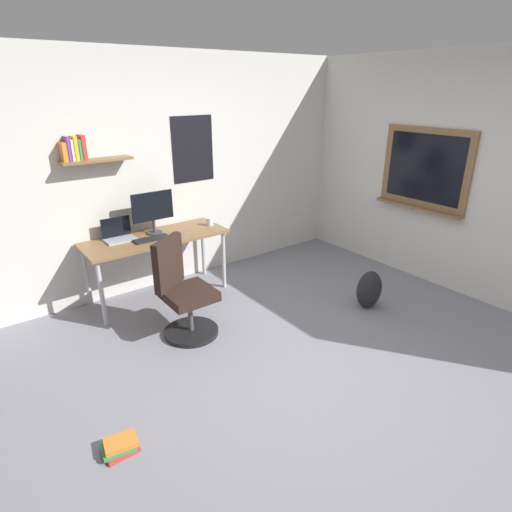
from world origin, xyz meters
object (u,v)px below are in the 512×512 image
at_px(computer_mouse, 176,233).
at_px(coffee_mug, 210,222).
at_px(backpack, 369,289).
at_px(monitor_primary, 153,210).
at_px(desk, 156,243).
at_px(office_chair, 183,295).
at_px(keyboard, 152,239).
at_px(book_stack_on_floor, 120,446).
at_px(laptop, 119,235).

xyz_separation_m(computer_mouse, coffee_mug, (0.47, 0.05, 0.03)).
bearing_deg(backpack, monitor_primary, 134.55).
height_order(desk, backpack, desk).
bearing_deg(computer_mouse, office_chair, -113.79).
relative_size(keyboard, book_stack_on_floor, 1.47).
relative_size(monitor_primary, backpack, 1.12).
distance_m(monitor_primary, computer_mouse, 0.35).
height_order(monitor_primary, computer_mouse, monitor_primary).
height_order(monitor_primary, book_stack_on_floor, monitor_primary).
bearing_deg(book_stack_on_floor, monitor_primary, 58.43).
bearing_deg(book_stack_on_floor, desk, 57.99).
relative_size(laptop, computer_mouse, 2.98).
bearing_deg(monitor_primary, coffee_mug, -10.66).
distance_m(keyboard, book_stack_on_floor, 2.21).
bearing_deg(office_chair, book_stack_on_floor, -135.26).
bearing_deg(computer_mouse, coffee_mug, 6.13).
relative_size(office_chair, keyboard, 2.57).
distance_m(monitor_primary, coffee_mug, 0.68).
xyz_separation_m(backpack, book_stack_on_floor, (-2.85, -0.28, -0.17)).
xyz_separation_m(computer_mouse, book_stack_on_floor, (-1.37, -1.79, -0.70)).
relative_size(monitor_primary, coffee_mug, 5.04).
height_order(desk, office_chair, office_chair).
distance_m(desk, backpack, 2.35).
distance_m(laptop, backpack, 2.72).
xyz_separation_m(laptop, keyboard, (0.27, -0.22, -0.04)).
relative_size(office_chair, backpack, 2.30).
relative_size(monitor_primary, keyboard, 1.25).
distance_m(desk, coffee_mug, 0.68).
relative_size(keyboard, backpack, 0.89).
distance_m(office_chair, keyboard, 0.84).
relative_size(office_chair, book_stack_on_floor, 3.77).
xyz_separation_m(monitor_primary, coffee_mug, (0.63, -0.12, -0.22)).
distance_m(computer_mouse, book_stack_on_floor, 2.36).
height_order(computer_mouse, backpack, computer_mouse).
distance_m(keyboard, coffee_mug, 0.75).
height_order(keyboard, computer_mouse, computer_mouse).
xyz_separation_m(desk, keyboard, (-0.08, -0.07, 0.08)).
bearing_deg(computer_mouse, book_stack_on_floor, -127.40).
xyz_separation_m(desk, laptop, (-0.35, 0.14, 0.13)).
distance_m(computer_mouse, coffee_mug, 0.47).
xyz_separation_m(keyboard, coffee_mug, (0.75, 0.05, 0.04)).
bearing_deg(book_stack_on_floor, office_chair, 44.74).
bearing_deg(keyboard, monitor_primary, 55.65).
xyz_separation_m(monitor_primary, backpack, (1.65, -1.67, -0.79)).
bearing_deg(backpack, coffee_mug, 123.20).
bearing_deg(computer_mouse, keyboard, 180.00).
bearing_deg(laptop, desk, -22.46).
xyz_separation_m(desk, computer_mouse, (0.20, -0.07, 0.09)).
xyz_separation_m(office_chair, keyboard, (0.06, 0.77, 0.32)).
distance_m(coffee_mug, backpack, 1.94).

